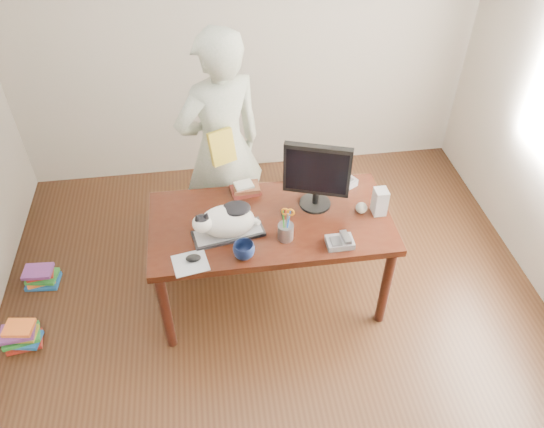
{
  "coord_description": "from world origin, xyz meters",
  "views": [
    {
      "loc": [
        -0.36,
        -1.96,
        3.12
      ],
      "look_at": [
        0.0,
        0.55,
        0.85
      ],
      "focal_mm": 35.0,
      "sensor_mm": 36.0,
      "label": 1
    }
  ],
  "objects_px": {
    "monitor": "(317,174)",
    "calculator": "(341,180)",
    "keyboard": "(228,233)",
    "person": "(221,149)",
    "mouse": "(193,258)",
    "cat": "(225,221)",
    "baseball": "(361,208)",
    "book_stack": "(246,189)",
    "book_pile_b": "(41,276)",
    "speaker": "(380,202)",
    "desk": "(269,228)",
    "book_pile_a": "(22,336)",
    "phone": "(340,242)",
    "pen_cup": "(286,230)",
    "coffee_mug": "(244,250)"
  },
  "relations": [
    {
      "from": "monitor",
      "to": "calculator",
      "type": "height_order",
      "value": "monitor"
    },
    {
      "from": "keyboard",
      "to": "person",
      "type": "xyz_separation_m",
      "value": [
        0.02,
        0.72,
        0.15
      ]
    },
    {
      "from": "keyboard",
      "to": "mouse",
      "type": "xyz_separation_m",
      "value": [
        -0.23,
        -0.2,
        0.01
      ]
    },
    {
      "from": "cat",
      "to": "baseball",
      "type": "xyz_separation_m",
      "value": [
        0.91,
        0.1,
        -0.09
      ]
    },
    {
      "from": "baseball",
      "to": "book_stack",
      "type": "distance_m",
      "value": 0.81
    },
    {
      "from": "book_pile_b",
      "to": "book_stack",
      "type": "bearing_deg",
      "value": -1.3
    },
    {
      "from": "speaker",
      "to": "book_stack",
      "type": "height_order",
      "value": "speaker"
    },
    {
      "from": "mouse",
      "to": "speaker",
      "type": "xyz_separation_m",
      "value": [
        1.24,
        0.27,
        0.07
      ]
    },
    {
      "from": "baseball",
      "to": "desk",
      "type": "bearing_deg",
      "value": 172.16
    },
    {
      "from": "book_pile_a",
      "to": "baseball",
      "type": "bearing_deg",
      "value": 4.71
    },
    {
      "from": "keyboard",
      "to": "phone",
      "type": "height_order",
      "value": "phone"
    },
    {
      "from": "keyboard",
      "to": "mouse",
      "type": "relative_size",
      "value": 4.6
    },
    {
      "from": "keyboard",
      "to": "mouse",
      "type": "bearing_deg",
      "value": -149.59
    },
    {
      "from": "person",
      "to": "keyboard",
      "type": "bearing_deg",
      "value": 65.41
    },
    {
      "from": "cat",
      "to": "book_pile_a",
      "type": "height_order",
      "value": "cat"
    },
    {
      "from": "cat",
      "to": "monitor",
      "type": "height_order",
      "value": "monitor"
    },
    {
      "from": "keyboard",
      "to": "person",
      "type": "relative_size",
      "value": 0.26
    },
    {
      "from": "pen_cup",
      "to": "book_stack",
      "type": "xyz_separation_m",
      "value": [
        -0.2,
        0.49,
        -0.04
      ]
    },
    {
      "from": "phone",
      "to": "book_pile_a",
      "type": "relative_size",
      "value": 0.63
    },
    {
      "from": "keyboard",
      "to": "calculator",
      "type": "distance_m",
      "value": 0.94
    },
    {
      "from": "pen_cup",
      "to": "phone",
      "type": "relative_size",
      "value": 1.5
    },
    {
      "from": "pen_cup",
      "to": "book_stack",
      "type": "height_order",
      "value": "pen_cup"
    },
    {
      "from": "coffee_mug",
      "to": "baseball",
      "type": "height_order",
      "value": "coffee_mug"
    },
    {
      "from": "coffee_mug",
      "to": "person",
      "type": "xyz_separation_m",
      "value": [
        -0.06,
        0.93,
        0.11
      ]
    },
    {
      "from": "mouse",
      "to": "cat",
      "type": "bearing_deg",
      "value": 30.87
    },
    {
      "from": "desk",
      "to": "keyboard",
      "type": "xyz_separation_m",
      "value": [
        -0.29,
        -0.18,
        0.16
      ]
    },
    {
      "from": "keyboard",
      "to": "calculator",
      "type": "relative_size",
      "value": 1.94
    },
    {
      "from": "desk",
      "to": "coffee_mug",
      "type": "xyz_separation_m",
      "value": [
        -0.21,
        -0.38,
        0.2
      ]
    },
    {
      "from": "phone",
      "to": "book_stack",
      "type": "height_order",
      "value": "phone"
    },
    {
      "from": "phone",
      "to": "baseball",
      "type": "height_order",
      "value": "same"
    },
    {
      "from": "cat",
      "to": "speaker",
      "type": "relative_size",
      "value": 2.33
    },
    {
      "from": "monitor",
      "to": "book_stack",
      "type": "bearing_deg",
      "value": 173.37
    },
    {
      "from": "mouse",
      "to": "phone",
      "type": "xyz_separation_m",
      "value": [
        0.92,
        0.01,
        0.0
      ]
    },
    {
      "from": "mouse",
      "to": "book_pile_a",
      "type": "xyz_separation_m",
      "value": [
        -1.23,
        0.09,
        -0.68
      ]
    },
    {
      "from": "speaker",
      "to": "calculator",
      "type": "distance_m",
      "value": 0.39
    },
    {
      "from": "book_pile_a",
      "to": "person",
      "type": "bearing_deg",
      "value": 29.19
    },
    {
      "from": "keyboard",
      "to": "calculator",
      "type": "xyz_separation_m",
      "value": [
        0.84,
        0.42,
        0.02
      ]
    },
    {
      "from": "cat",
      "to": "book_stack",
      "type": "bearing_deg",
      "value": 58.06
    },
    {
      "from": "keyboard",
      "to": "coffee_mug",
      "type": "distance_m",
      "value": 0.22
    },
    {
      "from": "calculator",
      "to": "coffee_mug",
      "type": "bearing_deg",
      "value": -170.56
    },
    {
      "from": "cat",
      "to": "baseball",
      "type": "relative_size",
      "value": 5.8
    },
    {
      "from": "calculator",
      "to": "desk",
      "type": "bearing_deg",
      "value": 173.79
    },
    {
      "from": "phone",
      "to": "speaker",
      "type": "height_order",
      "value": "speaker"
    },
    {
      "from": "mouse",
      "to": "calculator",
      "type": "bearing_deg",
      "value": 19.26
    },
    {
      "from": "coffee_mug",
      "to": "calculator",
      "type": "distance_m",
      "value": 0.98
    },
    {
      "from": "coffee_mug",
      "to": "book_stack",
      "type": "xyz_separation_m",
      "value": [
        0.07,
        0.62,
        -0.02
      ]
    },
    {
      "from": "desk",
      "to": "mouse",
      "type": "relative_size",
      "value": 15.42
    },
    {
      "from": "book_pile_a",
      "to": "monitor",
      "type": "bearing_deg",
      "value": 8.25
    },
    {
      "from": "book_stack",
      "to": "book_pile_a",
      "type": "xyz_separation_m",
      "value": [
        -1.62,
        -0.51,
        -0.7
      ]
    },
    {
      "from": "monitor",
      "to": "phone",
      "type": "xyz_separation_m",
      "value": [
        0.09,
        -0.38,
        -0.25
      ]
    }
  ]
}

